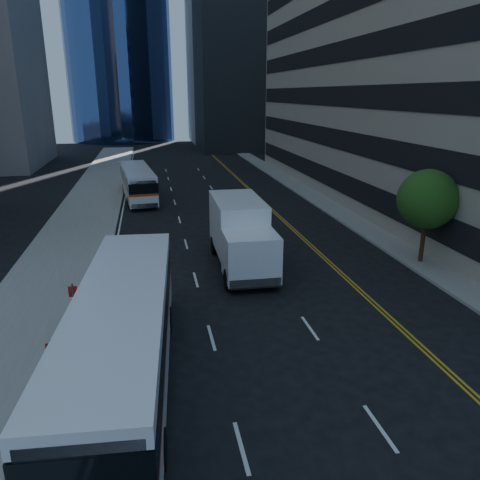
{
  "coord_description": "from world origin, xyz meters",
  "views": [
    {
      "loc": [
        -5.49,
        -14.06,
        9.04
      ],
      "look_at": [
        -1.7,
        5.43,
        2.8
      ],
      "focal_mm": 35.0,
      "sensor_mm": 36.0,
      "label": 1
    }
  ],
  "objects_px": {
    "bus_rear": "(138,182)",
    "box_truck": "(241,234)",
    "bus_front": "(123,335)",
    "street_tree": "(428,199)"
  },
  "relations": [
    {
      "from": "bus_front",
      "to": "box_truck",
      "type": "xyz_separation_m",
      "value": [
        5.71,
        9.84,
        0.13
      ]
    },
    {
      "from": "bus_rear",
      "to": "box_truck",
      "type": "height_order",
      "value": "box_truck"
    },
    {
      "from": "bus_rear",
      "to": "box_truck",
      "type": "relative_size",
      "value": 1.44
    },
    {
      "from": "bus_rear",
      "to": "street_tree",
      "type": "bearing_deg",
      "value": -58.56
    },
    {
      "from": "street_tree",
      "to": "box_truck",
      "type": "height_order",
      "value": "street_tree"
    },
    {
      "from": "bus_front",
      "to": "box_truck",
      "type": "bearing_deg",
      "value": 63.89
    },
    {
      "from": "street_tree",
      "to": "bus_rear",
      "type": "bearing_deg",
      "value": 127.71
    },
    {
      "from": "bus_rear",
      "to": "box_truck",
      "type": "bearing_deg",
      "value": -79.35
    },
    {
      "from": "street_tree",
      "to": "box_truck",
      "type": "bearing_deg",
      "value": 171.99
    },
    {
      "from": "bus_front",
      "to": "bus_rear",
      "type": "distance_m",
      "value": 28.62
    }
  ]
}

